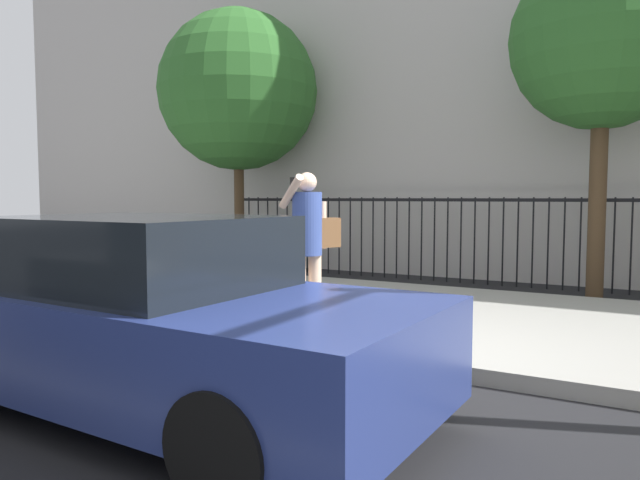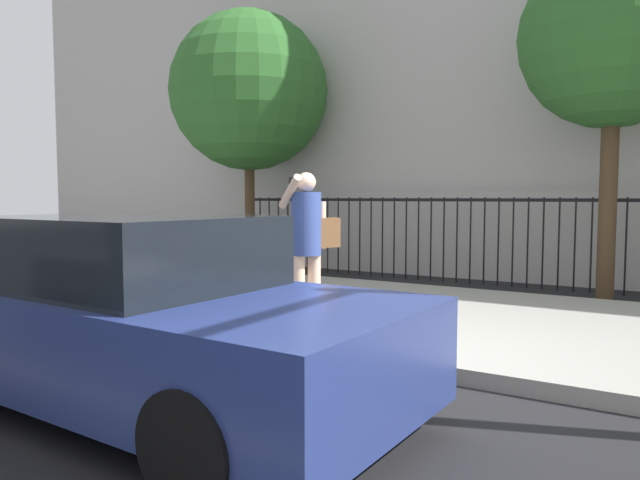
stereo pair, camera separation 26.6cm
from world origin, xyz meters
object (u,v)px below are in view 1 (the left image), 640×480
parked_hatchback (152,317)px  street_tree_near (238,91)px  pedestrian_on_phone (309,236)px  street_bench (213,248)px  street_tree_far (603,40)px

parked_hatchback → street_tree_near: street_tree_near is taller
pedestrian_on_phone → street_tree_near: bearing=134.4°
parked_hatchback → street_tree_near: bearing=122.7°
street_bench → street_tree_near: bearing=110.5°
street_tree_near → street_tree_far: 7.02m
parked_hatchback → street_bench: size_ratio=2.66×
street_tree_near → pedestrian_on_phone: bearing=-45.6°
parked_hatchback → street_tree_near: (-4.52, 7.06, 3.15)m
parked_hatchback → street_bench: 6.68m
pedestrian_on_phone → street_bench: bearing=143.1°
pedestrian_on_phone → parked_hatchback: bearing=-86.3°
street_bench → street_tree_far: size_ratio=0.30×
street_tree_near → street_tree_far: bearing=-1.0°
parked_hatchback → street_tree_far: size_ratio=0.79×
parked_hatchback → street_bench: parked_hatchback is taller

